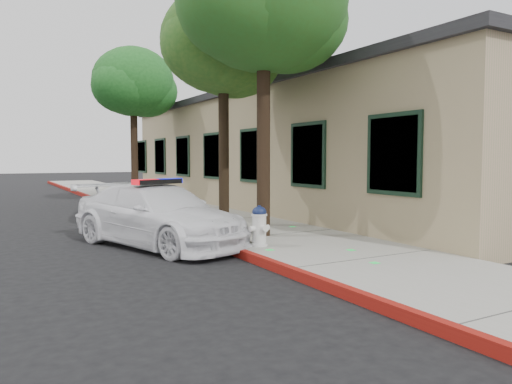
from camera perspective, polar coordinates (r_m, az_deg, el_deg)
The scene contains 9 objects.
ground at distance 7.72m, azimuth 3.90°, elevation -10.02°, with size 120.00×120.00×0.00m, color black.
sidewalk at distance 11.03m, azimuth 2.33°, elevation -5.37°, with size 3.20×60.00×0.15m, color gray.
red_curb at distance 10.31m, azimuth -5.02°, elevation -6.00°, with size 0.14×60.00×0.16m, color maroon.
clapboard_building at distance 18.70m, azimuth 6.03°, elevation 4.77°, with size 7.30×20.89×4.24m.
police_car at distance 10.54m, azimuth -11.39°, elevation -2.66°, with size 3.24×4.88×1.43m.
fire_hydrant at distance 9.51m, azimuth 0.40°, elevation -3.97°, with size 0.46×0.40×0.80m.
street_tree_near at distance 11.21m, azimuth 0.97°, elevation 21.01°, with size 4.02×3.66×6.70m.
street_tree_mid at distance 12.77m, azimuth -3.85°, elevation 16.65°, with size 3.34×3.14×5.99m.
street_tree_far at distance 20.61m, azimuth -14.09°, elevation 12.05°, with size 3.53×3.27×6.18m.
Camera 1 is at (-4.10, -6.27, 1.87)m, focal length 34.10 mm.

